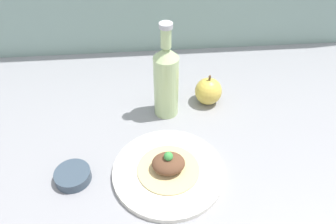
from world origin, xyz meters
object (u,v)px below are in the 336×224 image
Objects in this scene: dipping_bowl at (73,176)px; cider_bottle at (168,80)px; plate at (168,171)px; apple at (208,91)px; plated_food at (168,165)px.

cider_bottle is at bearing 42.47° from dipping_bowl.
dipping_bowl is (-22.47, 0.26, 0.38)cm from plate.
plate is 0.96× the size of cider_bottle.
dipping_bowl is at bearing -137.53° from cider_bottle.
cider_bottle is 2.92× the size of apple.
dipping_bowl reaches higher than plate.
plated_food is 1.76× the size of dipping_bowl.
apple is at bearing 61.37° from plate.
apple reaches higher than plated_food.
cider_bottle is at bearing 85.41° from plate.
plated_food is 22.55cm from dipping_bowl.
dipping_bowl is (-24.28, -22.22, -10.15)cm from cider_bottle.
apple is at bearing 15.61° from cider_bottle.
apple reaches higher than plate.
plated_food is 0.53× the size of cider_bottle.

